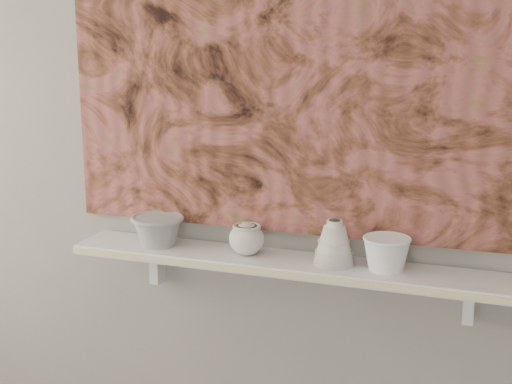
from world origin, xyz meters
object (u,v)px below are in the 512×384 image
at_px(bell_vessel, 334,242).
at_px(shelf, 296,265).
at_px(painting, 307,47).
at_px(cup_cream, 247,239).
at_px(bowl_white, 386,253).
at_px(bowl_grey, 158,230).

bearing_deg(bell_vessel, shelf, 180.00).
height_order(shelf, painting, painting).
distance_m(cup_cream, bell_vessel, 0.27).
bearing_deg(bell_vessel, cup_cream, 180.00).
bearing_deg(shelf, painting, 90.00).
height_order(bell_vessel, bowl_white, bell_vessel).
xyz_separation_m(shelf, bowl_grey, (-0.45, 0.00, 0.06)).
relative_size(shelf, bell_vessel, 10.60).
bearing_deg(bell_vessel, bowl_white, 0.00).
xyz_separation_m(shelf, painting, (0.00, 0.08, 0.62)).
height_order(shelf, bell_vessel, bell_vessel).
xyz_separation_m(shelf, bowl_white, (0.26, 0.00, 0.06)).
relative_size(painting, cup_cream, 14.21).
relative_size(shelf, cup_cream, 13.26).
bearing_deg(bowl_grey, shelf, 0.00).
xyz_separation_m(bell_vessel, bowl_white, (0.15, 0.00, -0.02)).
height_order(bowl_grey, cup_cream, same).
bearing_deg(cup_cream, bowl_white, 0.00).
height_order(painting, bell_vessel, painting).
height_order(bowl_grey, bowl_white, bowl_white).
bearing_deg(bowl_grey, bowl_white, 0.00).
bearing_deg(painting, shelf, -90.00).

